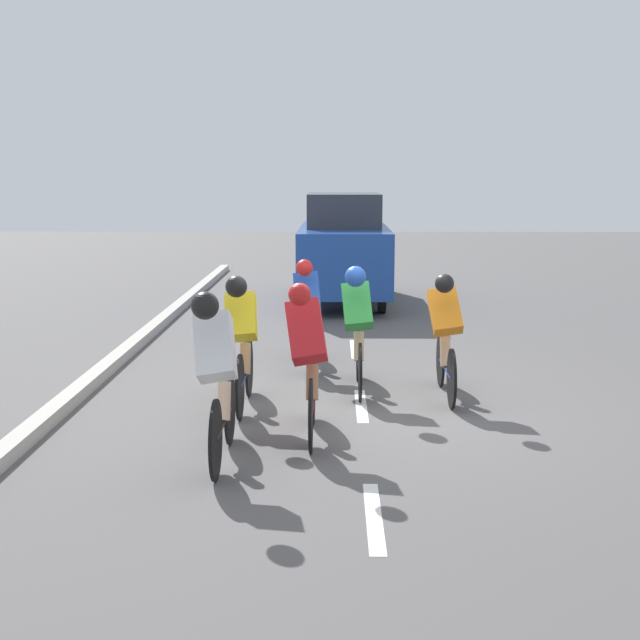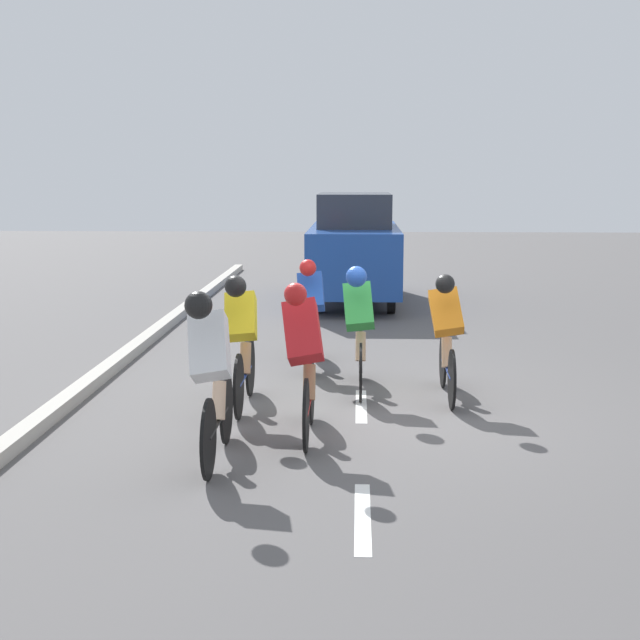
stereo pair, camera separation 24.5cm
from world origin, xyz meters
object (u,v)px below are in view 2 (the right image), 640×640
object	(u,v)px
cyclist_white	(212,371)
cyclist_red	(305,357)
cyclist_blue	(312,311)
support_car	(354,248)
cyclist_green	(359,325)
cyclist_yellow	(242,338)
cyclist_orange	(446,333)

from	to	relation	value
cyclist_white	cyclist_red	bearing A→B (deg)	-135.42
cyclist_blue	cyclist_red	world-z (taller)	cyclist_red
cyclist_blue	cyclist_white	bearing A→B (deg)	80.35
support_car	cyclist_green	bearing A→B (deg)	90.68
cyclist_blue	cyclist_yellow	size ratio (longest dim) A/B	0.99
cyclist_green	cyclist_orange	distance (m)	1.01
cyclist_white	cyclist_yellow	size ratio (longest dim) A/B	1.01
cyclist_yellow	cyclist_blue	bearing A→B (deg)	-107.15
cyclist_yellow	support_car	distance (m)	8.26
cyclist_green	cyclist_orange	bearing A→B (deg)	164.18
support_car	cyclist_blue	bearing A→B (deg)	85.09
cyclist_blue	cyclist_green	size ratio (longest dim) A/B	0.99
support_car	cyclist_orange	bearing A→B (deg)	97.87
cyclist_green	cyclist_white	distance (m)	2.92
cyclist_blue	cyclist_white	size ratio (longest dim) A/B	0.99
cyclist_white	cyclist_yellow	xyz separation A→B (m)	(-0.03, -1.84, -0.05)
cyclist_red	support_car	distance (m)	9.28
cyclist_yellow	cyclist_white	bearing A→B (deg)	89.21
cyclist_orange	support_car	bearing A→B (deg)	-82.13
cyclist_blue	cyclist_orange	distance (m)	2.22
cyclist_white	support_car	xyz separation A→B (m)	(-1.19, -10.01, 0.25)
cyclist_green	cyclist_orange	world-z (taller)	cyclist_green
cyclist_white	cyclist_orange	xyz separation A→B (m)	(-2.25, -2.35, -0.07)
cyclist_blue	support_car	bearing A→B (deg)	-94.91
cyclist_green	cyclist_white	size ratio (longest dim) A/B	0.99
cyclist_green	cyclist_white	xyz separation A→B (m)	(1.28, 2.62, 0.02)
cyclist_blue	cyclist_red	xyz separation A→B (m)	(-0.10, 3.16, 0.05)
cyclist_green	support_car	size ratio (longest dim) A/B	0.38
cyclist_blue	cyclist_red	bearing A→B (deg)	91.77
cyclist_blue	cyclist_yellow	bearing A→B (deg)	72.85
cyclist_blue	cyclist_yellow	distance (m)	2.17
cyclist_blue	cyclist_yellow	world-z (taller)	cyclist_yellow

